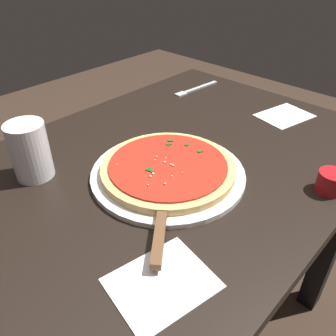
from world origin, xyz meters
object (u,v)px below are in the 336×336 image
(cup_small_sauce, at_px, (331,182))
(fork, at_px, (195,89))
(cup_tall_drink, at_px, (30,151))
(serving_plate, at_px, (168,173))
(pizza, at_px, (168,168))
(pizza_server, at_px, (161,221))
(napkin_loose_left, at_px, (284,116))
(napkin_folded_right, at_px, (162,283))

(cup_small_sauce, height_order, fork, cup_small_sauce)
(cup_tall_drink, relative_size, fork, 0.67)
(serving_plate, distance_m, pizza, 0.02)
(pizza, relative_size, fork, 1.55)
(serving_plate, distance_m, pizza_server, 0.16)
(serving_plate, xyz_separation_m, fork, (-0.42, -0.27, -0.00))
(napkin_loose_left, distance_m, fork, 0.32)
(cup_small_sauce, height_order, napkin_loose_left, cup_small_sauce)
(fork, bearing_deg, pizza_server, 34.45)
(napkin_loose_left, bearing_deg, pizza_server, 5.77)
(napkin_loose_left, height_order, fork, fork)
(pizza_server, distance_m, napkin_folded_right, 0.12)
(cup_small_sauce, bearing_deg, pizza_server, -29.16)
(serving_plate, distance_m, fork, 0.50)
(serving_plate, relative_size, pizza, 1.15)
(napkin_folded_right, bearing_deg, fork, -144.02)
(pizza_server, height_order, cup_tall_drink, cup_tall_drink)
(fork, bearing_deg, pizza, 32.96)
(pizza_server, relative_size, fork, 1.06)
(pizza, xyz_separation_m, cup_tall_drink, (0.20, -0.21, 0.04))
(cup_tall_drink, relative_size, napkin_loose_left, 0.84)
(cup_small_sauce, bearing_deg, serving_plate, -55.75)
(pizza_server, relative_size, cup_small_sauce, 3.49)
(cup_tall_drink, xyz_separation_m, fork, (-0.62, -0.06, -0.06))
(cup_tall_drink, xyz_separation_m, cup_small_sauce, (-0.39, 0.49, -0.04))
(cup_small_sauce, xyz_separation_m, napkin_folded_right, (0.40, -0.09, -0.02))
(napkin_folded_right, bearing_deg, pizza, -138.65)
(cup_tall_drink, height_order, fork, cup_tall_drink)
(fork, bearing_deg, cup_tall_drink, 5.47)
(cup_tall_drink, relative_size, cup_small_sauce, 2.20)
(pizza_server, height_order, fork, pizza_server)
(cup_tall_drink, bearing_deg, pizza_server, 102.77)
(napkin_loose_left, bearing_deg, fork, -85.28)
(cup_tall_drink, bearing_deg, serving_plate, 132.80)
(cup_small_sauce, bearing_deg, cup_tall_drink, -51.79)
(napkin_folded_right, bearing_deg, cup_tall_drink, -92.01)
(pizza, relative_size, cup_tall_drink, 2.33)
(napkin_folded_right, distance_m, fork, 0.78)
(pizza, xyz_separation_m, fork, (-0.42, -0.27, -0.02))
(serving_plate, relative_size, pizza_server, 1.69)
(cup_small_sauce, distance_m, fork, 0.60)
(cup_tall_drink, bearing_deg, napkin_folded_right, 87.99)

